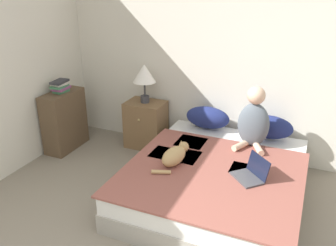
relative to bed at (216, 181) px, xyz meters
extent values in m
cube|color=beige|center=(-0.16, 1.08, 1.08)|extent=(5.42, 0.05, 2.55)
cube|color=#9E998E|center=(0.00, 0.01, -0.10)|extent=(1.67, 2.01, 0.20)
cube|color=silver|center=(0.00, 0.01, 0.09)|extent=(1.65, 1.98, 0.18)
cube|color=brown|center=(0.00, -0.19, 0.19)|extent=(1.72, 1.61, 0.02)
cube|color=silver|center=(0.28, 0.00, 0.20)|extent=(0.28, 0.25, 0.01)
cube|color=silver|center=(-0.43, 0.38, 0.20)|extent=(0.32, 0.33, 0.01)
cube|color=silver|center=(-0.57, 0.00, 0.20)|extent=(0.33, 0.29, 0.01)
cube|color=silver|center=(-0.38, 0.03, 0.20)|extent=(0.32, 0.33, 0.01)
ellipsoid|color=navy|center=(-0.38, 0.85, 0.34)|extent=(0.56, 0.27, 0.28)
ellipsoid|color=navy|center=(0.38, 0.85, 0.34)|extent=(0.56, 0.27, 0.28)
ellipsoid|color=slate|center=(0.24, 0.57, 0.46)|extent=(0.35, 0.19, 0.51)
sphere|color=#DBB293|center=(0.24, 0.57, 0.80)|extent=(0.20, 0.20, 0.20)
cylinder|color=#DBB293|center=(0.14, 0.45, 0.24)|extent=(0.17, 0.25, 0.07)
cylinder|color=#DBB293|center=(0.33, 0.45, 0.24)|extent=(0.17, 0.25, 0.07)
ellipsoid|color=tan|center=(-0.41, -0.18, 0.29)|extent=(0.24, 0.37, 0.18)
sphere|color=tan|center=(-0.38, 0.01, 0.32)|extent=(0.11, 0.11, 0.11)
cone|color=tan|center=(-0.41, 0.01, 0.36)|extent=(0.05, 0.05, 0.05)
cone|color=tan|center=(-0.35, 0.00, 0.36)|extent=(0.05, 0.05, 0.05)
cylinder|color=tan|center=(-0.45, -0.41, 0.22)|extent=(0.19, 0.10, 0.04)
cube|color=#424247|center=(0.34, -0.17, 0.21)|extent=(0.35, 0.35, 0.02)
cube|color=black|center=(0.42, -0.09, 0.32)|extent=(0.25, 0.25, 0.20)
cube|color=brown|center=(-1.23, 0.82, 0.12)|extent=(0.51, 0.38, 0.63)
sphere|color=tan|center=(-1.23, 0.62, 0.26)|extent=(0.03, 0.03, 0.03)
cylinder|color=#38383D|center=(-1.23, 0.82, 0.48)|extent=(0.12, 0.12, 0.09)
cylinder|color=#38383D|center=(-1.23, 0.82, 0.62)|extent=(0.02, 0.02, 0.19)
cone|color=white|center=(-1.23, 0.82, 0.83)|extent=(0.30, 0.30, 0.23)
cube|color=brown|center=(-2.20, 0.34, 0.20)|extent=(0.28, 0.62, 0.79)
cube|color=#3D7A51|center=(-2.20, 0.34, 0.61)|extent=(0.15, 0.20, 0.04)
cube|color=#844270|center=(-2.19, 0.34, 0.65)|extent=(0.18, 0.24, 0.03)
cube|color=#3D7A51|center=(-2.21, 0.33, 0.68)|extent=(0.15, 0.23, 0.03)
cube|color=beige|center=(-2.21, 0.34, 0.71)|extent=(0.16, 0.19, 0.03)
cube|color=#2D2D33|center=(-2.20, 0.33, 0.74)|extent=(0.17, 0.25, 0.03)
camera|label=1|loc=(0.80, -3.14, 2.01)|focal=38.00mm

